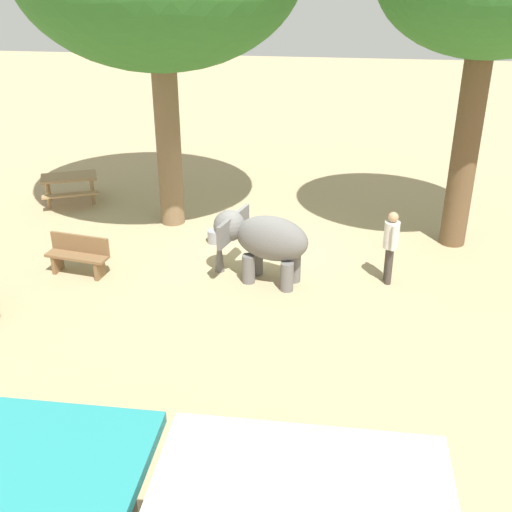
# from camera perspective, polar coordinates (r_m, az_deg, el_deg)

# --- Properties ---
(ground_plane) EXTENTS (60.00, 60.00, 0.00)m
(ground_plane) POSITION_cam_1_polar(r_m,az_deg,el_deg) (14.71, -0.27, -0.05)
(ground_plane) COLOR tan
(elephant) EXTENTS (2.18, 1.57, 1.50)m
(elephant) POSITION_cam_1_polar(r_m,az_deg,el_deg) (13.28, 0.54, 1.52)
(elephant) COLOR slate
(elephant) RESTS_ON ground_plane
(person_handler) EXTENTS (0.32, 0.51, 1.62)m
(person_handler) POSITION_cam_1_polar(r_m,az_deg,el_deg) (13.49, 12.10, 1.25)
(person_handler) COLOR #3F3833
(person_handler) RESTS_ON ground_plane
(wooden_bench) EXTENTS (1.45, 0.63, 0.88)m
(wooden_bench) POSITION_cam_1_polar(r_m,az_deg,el_deg) (14.29, -15.78, 0.17)
(wooden_bench) COLOR brown
(wooden_bench) RESTS_ON ground_plane
(picnic_table_near) EXTENTS (1.96, 1.95, 0.78)m
(picnic_table_near) POSITION_cam_1_polar(r_m,az_deg,el_deg) (18.48, -16.54, 6.41)
(picnic_table_near) COLOR #9E7A51
(picnic_table_near) RESTS_ON ground_plane
(feed_bucket) EXTENTS (0.36, 0.36, 0.32)m
(feed_bucket) POSITION_cam_1_polar(r_m,az_deg,el_deg) (15.39, -3.74, 1.79)
(feed_bucket) COLOR gray
(feed_bucket) RESTS_ON ground_plane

